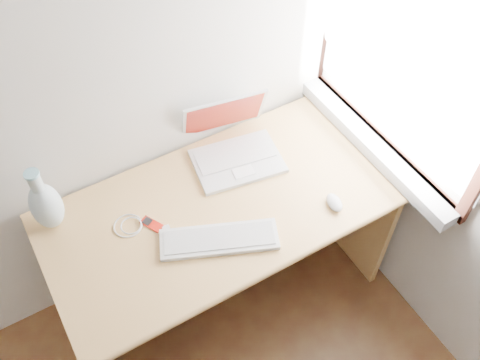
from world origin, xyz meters
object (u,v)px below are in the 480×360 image
desk (212,220)px  vase (46,205)px  external_keyboard (219,239)px  laptop (232,146)px

desk → vase: bearing=165.0°
external_keyboard → vase: vase is taller
laptop → desk: bearing=-135.6°
laptop → external_keyboard: size_ratio=0.87×
desk → vase: size_ratio=4.61×
external_keyboard → vase: size_ratio=1.52×
external_keyboard → desk: bearing=93.6°
desk → laptop: size_ratio=3.49×
desk → laptop: laptop is taller
external_keyboard → laptop: bearing=77.2°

